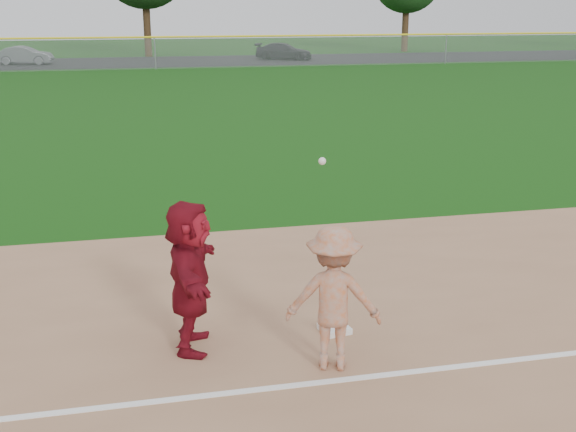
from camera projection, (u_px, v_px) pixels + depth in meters
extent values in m
plane|color=#12450D|center=(315.00, 351.00, 8.88)|extent=(160.00, 160.00, 0.00)
cube|color=white|center=(333.00, 381.00, 8.12)|extent=(60.00, 0.10, 0.01)
cube|color=black|center=(152.00, 62.00, 51.89)|extent=(120.00, 10.00, 0.01)
cube|color=white|center=(334.00, 329.00, 9.35)|extent=(0.40, 0.40, 0.08)
imported|color=maroon|center=(190.00, 276.00, 8.67)|extent=(0.81, 1.81, 1.88)
imported|color=#5B5E63|center=(25.00, 55.00, 49.48)|extent=(3.86, 1.84, 1.22)
imported|color=black|center=(284.00, 51.00, 53.52)|extent=(4.51, 3.26, 1.21)
imported|color=#9A9A9D|center=(333.00, 298.00, 8.24)|extent=(1.25, 0.94, 1.71)
sphere|color=white|center=(322.00, 161.00, 8.11)|extent=(0.09, 0.09, 0.09)
plane|color=#999EA0|center=(155.00, 53.00, 46.00)|extent=(110.00, 0.00, 110.00)
cylinder|color=yellow|center=(154.00, 37.00, 45.71)|extent=(110.00, 0.12, 0.12)
cylinder|color=gray|center=(155.00, 53.00, 46.00)|extent=(0.08, 0.08, 2.00)
cylinder|color=gray|center=(446.00, 49.00, 50.22)|extent=(0.08, 0.08, 2.00)
cylinder|color=#352413|center=(147.00, 30.00, 56.45)|extent=(0.56, 0.56, 4.10)
cylinder|color=#3A2715|center=(405.00, 30.00, 62.38)|extent=(0.56, 0.56, 3.64)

